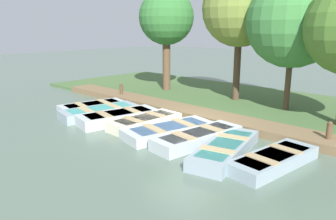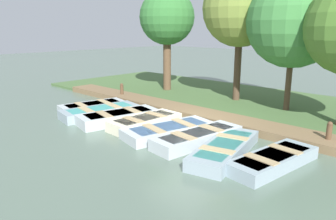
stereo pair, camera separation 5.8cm
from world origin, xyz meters
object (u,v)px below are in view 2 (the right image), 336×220
Objects in this scene: rowboat_7 at (273,160)px; park_tree_left at (241,9)px; rowboat_6 at (225,149)px; rowboat_4 at (169,130)px; park_tree_center at (294,21)px; rowboat_5 at (198,137)px; park_tree_far_left at (167,18)px; rowboat_2 at (119,117)px; rowboat_1 at (100,112)px; rowboat_0 at (93,106)px; mooring_post_near at (122,91)px; mooring_post_far at (329,135)px; rowboat_3 at (145,122)px.

rowboat_7 is 0.48× the size of park_tree_left.
rowboat_6 is 0.55× the size of park_tree_left.
rowboat_4 is 6.87m from park_tree_center.
park_tree_far_left reaches higher than rowboat_5.
rowboat_7 is (-0.02, 3.72, 0.00)m from rowboat_4.
rowboat_2 is 2.51m from rowboat_4.
rowboat_2 is 0.97× the size of rowboat_4.
park_tree_left is (-5.87, -2.33, 4.16)m from rowboat_5.
park_tree_far_left is 6.95m from park_tree_center.
rowboat_5 is at bearing -83.29° from rowboat_7.
rowboat_5 is 9.42m from park_tree_far_left.
rowboat_4 is 7.33m from park_tree_left.
park_tree_center is at bearing 174.61° from rowboat_6.
park_tree_center is (-5.83, 5.24, 3.60)m from rowboat_1.
rowboat_4 is 0.55× the size of park_tree_left.
park_tree_left reaches higher than rowboat_1.
rowboat_0 is 2.37m from mooring_post_near.
mooring_post_near reaches higher than rowboat_5.
rowboat_5 is at bearing 99.32° from rowboat_0.
rowboat_7 is 3.58× the size of mooring_post_near.
park_tree_far_left is at bearing -84.94° from park_tree_left.
rowboat_7 is (-0.22, 6.22, -0.03)m from rowboat_2.
park_tree_left is (-6.11, 1.36, 4.15)m from rowboat_2.
park_tree_left is at bearing 127.71° from mooring_post_near.
rowboat_2 is 0.53× the size of park_tree_left.
rowboat_0 is 0.91× the size of rowboat_5.
mooring_post_near is (-2.23, -0.75, 0.26)m from rowboat_0.
mooring_post_near reaches higher than rowboat_0.
park_tree_left reaches higher than mooring_post_far.
mooring_post_near is at bearing -52.29° from park_tree_left.
rowboat_0 is 1.07× the size of rowboat_3.
rowboat_5 is (0.18, 6.06, 0.04)m from rowboat_0.
rowboat_0 is 9.13m from park_tree_center.
rowboat_1 is 1.01× the size of rowboat_2.
mooring_post_near reaches higher than rowboat_3.
rowboat_0 is at bearing -106.97° from rowboat_6.
rowboat_2 is at bearing -68.68° from mooring_post_far.
rowboat_5 is 0.57× the size of park_tree_center.
rowboat_4 is at bearing -60.22° from mooring_post_far.
rowboat_3 is at bearing -79.77° from rowboat_4.
park_tree_far_left reaches higher than rowboat_4.
mooring_post_near reaches higher than rowboat_7.
rowboat_1 is at bearing -80.68° from rowboat_5.
rowboat_0 is at bearing -84.98° from rowboat_5.
rowboat_6 is at bearing 98.20° from rowboat_4.
park_tree_left is at bearing -122.58° from mooring_post_far.
rowboat_5 is 3.94× the size of mooring_post_far.
rowboat_1 is 3.97× the size of mooring_post_far.
mooring_post_far is 10.80m from park_tree_far_left.
park_tree_far_left reaches higher than mooring_post_near.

